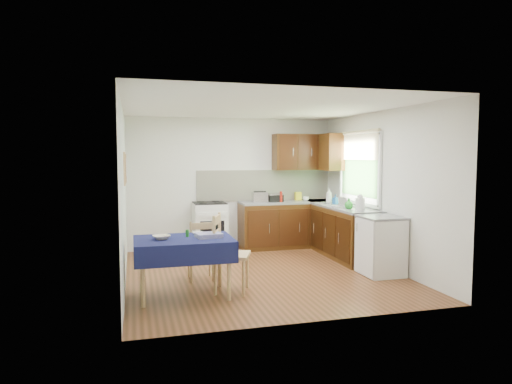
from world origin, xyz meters
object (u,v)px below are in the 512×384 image
object	(u,v)px
dining_table	(184,247)
chair_far	(201,249)
sandwich_press	(275,198)
kettle	(360,203)
dish_rack	(343,205)
chair_near	(228,251)
toaster	(260,197)

from	to	relation	value
dining_table	chair_far	bearing A→B (deg)	56.78
sandwich_press	kettle	world-z (taller)	kettle
chair_far	dish_rack	size ratio (longest dim) A/B	2.31
chair_far	chair_near	xyz separation A→B (m)	(0.26, -0.63, 0.08)
chair_far	chair_near	size ratio (longest dim) A/B	0.85
dish_rack	kettle	xyz separation A→B (m)	(0.05, -0.50, 0.09)
dish_rack	kettle	world-z (taller)	kettle
dining_table	dish_rack	bearing A→B (deg)	18.09
dining_table	toaster	distance (m)	3.09
chair_far	dish_rack	bearing A→B (deg)	-163.45
chair_far	toaster	distance (m)	2.39
chair_far	toaster	size ratio (longest dim) A/B	3.09
chair_far	toaster	xyz separation A→B (m)	(1.40, 1.87, 0.54)
chair_near	sandwich_press	size ratio (longest dim) A/B	3.75
chair_far	chair_near	world-z (taller)	chair_near
dining_table	sandwich_press	distance (m)	3.32
dining_table	kettle	size ratio (longest dim) A/B	4.70
dish_rack	toaster	bearing A→B (deg)	132.84
chair_near	sandwich_press	xyz separation A→B (m)	(1.46, 2.54, 0.44)
chair_near	sandwich_press	world-z (taller)	sandwich_press
chair_near	dish_rack	size ratio (longest dim) A/B	2.73
chair_far	kettle	xyz separation A→B (m)	(2.64, 0.27, 0.56)
chair_far	dish_rack	world-z (taller)	dish_rack
chair_near	chair_far	bearing A→B (deg)	44.04
toaster	sandwich_press	world-z (taller)	toaster
chair_far	toaster	bearing A→B (deg)	-126.74
toaster	dish_rack	distance (m)	1.62
dining_table	sandwich_press	bearing A→B (deg)	43.55
sandwich_press	chair_far	bearing A→B (deg)	-108.48
dining_table	chair_far	size ratio (longest dim) A/B	1.42
chair_near	sandwich_press	distance (m)	2.96
dish_rack	kettle	size ratio (longest dim) A/B	1.43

